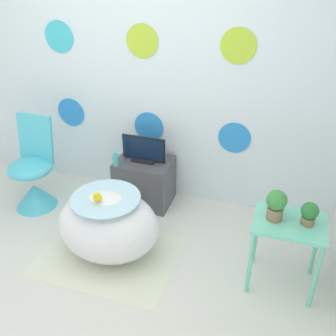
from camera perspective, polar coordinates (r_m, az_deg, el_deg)
The scene contains 12 objects.
ground_plane at distance 3.07m, azimuth -14.83°, elevation -19.40°, with size 12.00×12.00×0.00m, color silver.
wall_back_dotted at distance 3.70m, azimuth -3.22°, elevation 14.41°, with size 4.67×0.05×2.60m.
rug at distance 3.41m, azimuth -8.67°, elevation -12.47°, with size 1.12×0.85×0.01m.
bathtub at distance 3.26m, azimuth -8.68°, elevation -8.17°, with size 0.84×0.67×0.57m.
rubber_duck at distance 3.02m, azimuth -10.24°, elevation -4.15°, with size 0.07×0.08×0.08m.
chair at distance 4.03m, azimuth -18.95°, elevation -1.71°, with size 0.42×0.42×0.90m.
tv_cabinet at distance 3.89m, azimuth -3.41°, elevation -1.96°, with size 0.53×0.41×0.47m.
tv at distance 3.72m, azimuth -3.56°, elevation 2.54°, with size 0.43×0.12×0.25m.
vase at distance 3.70m, azimuth -7.60°, elevation 1.23°, with size 0.06×0.06×0.13m.
side_table at distance 2.97m, azimuth 17.01°, elevation -9.09°, with size 0.50×0.39×0.58m.
potted_plant_left at distance 2.83m, azimuth 15.44°, elevation -5.06°, with size 0.14×0.14×0.23m.
potted_plant_right at distance 2.87m, azimuth 19.84°, elevation -6.16°, with size 0.12×0.12×0.17m.
Camera 1 is at (1.31, -1.59, 2.28)m, focal length 42.00 mm.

